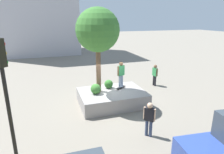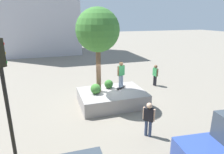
{
  "view_description": "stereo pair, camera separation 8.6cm",
  "coord_description": "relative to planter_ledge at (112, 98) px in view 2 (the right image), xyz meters",
  "views": [
    {
      "loc": [
        3.48,
        10.76,
        5.06
      ],
      "look_at": [
        -0.01,
        0.31,
        1.72
      ],
      "focal_mm": 31.56,
      "sensor_mm": 36.0,
      "label": 1
    },
    {
      "loc": [
        3.4,
        10.79,
        5.06
      ],
      "look_at": [
        -0.01,
        0.31,
        1.72
      ],
      "focal_mm": 31.56,
      "sensor_mm": 36.0,
      "label": 2
    }
  ],
  "objects": [
    {
      "name": "traffic_light_corner",
      "position": [
        4.8,
        3.99,
        2.66
      ],
      "size": [
        0.37,
        0.37,
        4.49
      ],
      "color": "black",
      "rests_on": "ground"
    },
    {
      "name": "ground_plane",
      "position": [
        0.01,
        -0.31,
        -0.41
      ],
      "size": [
        120.0,
        120.0,
        0.0
      ],
      "primitive_type": "plane",
      "color": "gray"
    },
    {
      "name": "hedge_clump",
      "position": [
        0.02,
        -0.61,
        0.68
      ],
      "size": [
        0.54,
        0.54,
        0.54
      ],
      "primitive_type": "sphere",
      "color": "#2D6628",
      "rests_on": "planter_ledge"
    },
    {
      "name": "bystander_watching",
      "position": [
        -0.47,
        3.71,
        0.51
      ],
      "size": [
        0.42,
        0.44,
        1.6
      ],
      "color": "navy",
      "rests_on": "ground"
    },
    {
      "name": "pedestrian_crossing",
      "position": [
        -4.18,
        -2.19,
        0.54
      ],
      "size": [
        0.25,
        0.56,
        1.65
      ],
      "color": "black",
      "rests_on": "ground"
    },
    {
      "name": "plaza_tree",
      "position": [
        0.74,
        -0.27,
        3.96
      ],
      "size": [
        2.44,
        2.44,
        4.81
      ],
      "color": "brown",
      "rests_on": "planter_ledge"
    },
    {
      "name": "skateboarder",
      "position": [
        -0.7,
        -0.35,
        1.42
      ],
      "size": [
        0.52,
        0.33,
        1.63
      ],
      "color": "#8C9EB7",
      "rests_on": "skateboard"
    },
    {
      "name": "skateboard",
      "position": [
        -0.7,
        -0.35,
        0.47
      ],
      "size": [
        0.79,
        0.61,
        0.07
      ],
      "color": "black",
      "rests_on": "planter_ledge"
    },
    {
      "name": "planter_ledge",
      "position": [
        0.0,
        0.0,
        0.0
      ],
      "size": [
        3.86,
        2.77,
        0.82
      ],
      "primitive_type": "cube",
      "color": "gray",
      "rests_on": "ground"
    },
    {
      "name": "boxwood_shrub",
      "position": [
        1.01,
        0.06,
        0.71
      ],
      "size": [
        0.59,
        0.59,
        0.59
      ],
      "primitive_type": "sphere",
      "color": "#3D7A33",
      "rests_on": "planter_ledge"
    }
  ]
}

